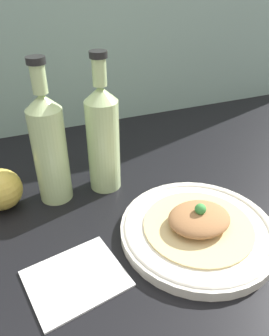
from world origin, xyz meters
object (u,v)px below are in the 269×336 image
plate (198,230)px  apple (1,189)px  cider_bottle_left (49,146)px  plated_food (199,221)px  cider_bottle_right (103,137)px

plate → apple: 39.09cm
cider_bottle_left → plate: bearing=-44.5°
cider_bottle_left → apple: 13.20cm
plated_food → cider_bottle_left: 31.61cm
plated_food → apple: size_ratio=1.97×
cider_bottle_left → plated_food: bearing=-44.5°
plated_food → cider_bottle_right: bearing=116.9°
cider_bottle_right → cider_bottle_left: bearing=180.0°
cider_bottle_left → cider_bottle_right: size_ratio=1.00×
plated_food → cider_bottle_left: (-21.68, 21.28, 8.72)cm
plated_food → apple: bearing=145.8°
cider_bottle_left → cider_bottle_right: same height
cider_bottle_left → cider_bottle_right: bearing=0.0°
plated_food → apple: 38.99cm
apple → cider_bottle_right: bearing=-1.7°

